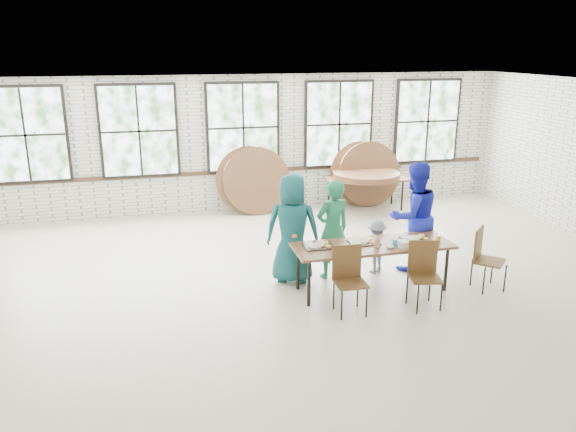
# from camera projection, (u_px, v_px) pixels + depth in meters

# --- Properties ---
(room) EXTENTS (12.00, 12.00, 12.00)m
(room) POSITION_uv_depth(u_px,v_px,m) (243.00, 130.00, 12.23)
(room) COLOR beige
(room) RESTS_ON ground
(dining_table) EXTENTS (2.40, 0.81, 0.74)m
(dining_table) POSITION_uv_depth(u_px,v_px,m) (373.00, 248.00, 8.40)
(dining_table) COLOR brown
(dining_table) RESTS_ON ground
(chair_near_left) EXTENTS (0.43, 0.42, 0.95)m
(chair_near_left) POSITION_uv_depth(u_px,v_px,m) (349.00, 273.00, 7.78)
(chair_near_left) COLOR #54381C
(chair_near_left) RESTS_ON ground
(chair_near_right) EXTENTS (0.49, 0.48, 0.95)m
(chair_near_right) POSITION_uv_depth(u_px,v_px,m) (424.00, 268.00, 7.95)
(chair_near_right) COLOR #54381C
(chair_near_right) RESTS_ON ground
(chair_spare) EXTENTS (0.58, 0.58, 0.95)m
(chair_spare) POSITION_uv_depth(u_px,v_px,m) (484.00, 253.00, 8.52)
(chair_spare) COLOR #54381C
(chair_spare) RESTS_ON ground
(adult_teal) EXTENTS (0.99, 0.81, 1.74)m
(adult_teal) POSITION_uv_depth(u_px,v_px,m) (293.00, 229.00, 8.70)
(adult_teal) COLOR #195C61
(adult_teal) RESTS_ON ground
(adult_green) EXTENTS (0.66, 0.51, 1.60)m
(adult_green) POSITION_uv_depth(u_px,v_px,m) (333.00, 229.00, 8.87)
(adult_green) COLOR #1F754D
(adult_green) RESTS_ON ground
(toddler) EXTENTS (0.65, 0.49, 0.89)m
(toddler) POSITION_uv_depth(u_px,v_px,m) (376.00, 246.00, 9.15)
(toddler) COLOR #172C48
(toddler) RESTS_ON ground
(adult_blue) EXTENTS (0.96, 0.79, 1.81)m
(adult_blue) POSITION_uv_depth(u_px,v_px,m) (414.00, 217.00, 9.16)
(adult_blue) COLOR #1C25C5
(adult_blue) RESTS_ON ground
(storage_table) EXTENTS (1.85, 0.88, 0.74)m
(storage_table) POSITION_uv_depth(u_px,v_px,m) (366.00, 180.00, 12.61)
(storage_table) COLOR brown
(storage_table) RESTS_ON ground
(tabletop_clutter) EXTENTS (2.07, 0.59, 0.11)m
(tabletop_clutter) POSITION_uv_depth(u_px,v_px,m) (378.00, 243.00, 8.35)
(tabletop_clutter) COLOR black
(tabletop_clutter) RESTS_ON dining_table
(round_tops_stacked) EXTENTS (1.50, 1.50, 0.13)m
(round_tops_stacked) POSITION_uv_depth(u_px,v_px,m) (366.00, 175.00, 12.58)
(round_tops_stacked) COLOR brown
(round_tops_stacked) RESTS_ON storage_table
(round_tops_leaning) EXTENTS (4.30, 0.44, 1.49)m
(round_tops_leaning) POSITION_uv_depth(u_px,v_px,m) (311.00, 177.00, 12.65)
(round_tops_leaning) COLOR brown
(round_tops_leaning) RESTS_ON ground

